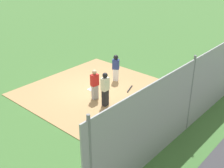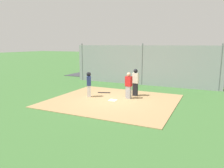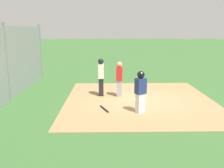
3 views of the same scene
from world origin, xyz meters
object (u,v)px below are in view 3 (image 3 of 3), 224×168
(catcher, at_px, (119,79))
(runner, at_px, (141,89))
(home_plate, at_px, (139,100))
(baseball_bat, at_px, (104,109))
(umpire, at_px, (101,76))

(catcher, xyz_separation_m, runner, (2.40, 0.66, 0.06))
(home_plate, bearing_deg, runner, -6.05)
(runner, relative_size, baseball_bat, 1.87)
(umpire, xyz_separation_m, runner, (2.54, 1.51, -0.03))
(baseball_bat, bearing_deg, umpire, -16.11)
(home_plate, distance_m, umpire, 2.08)
(home_plate, relative_size, umpire, 0.25)
(runner, height_order, baseball_bat, runner)
(catcher, distance_m, runner, 2.49)
(baseball_bat, bearing_deg, runner, -126.22)
(home_plate, relative_size, baseball_bat, 0.52)
(home_plate, xyz_separation_m, umpire, (-0.81, -1.69, 0.90))
(home_plate, height_order, baseball_bat, baseball_bat)
(umpire, relative_size, runner, 1.10)
(home_plate, relative_size, runner, 0.28)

